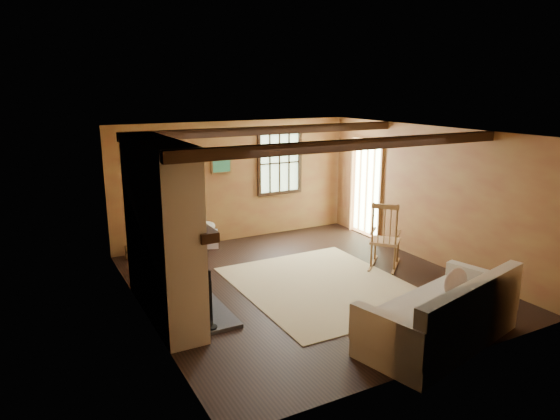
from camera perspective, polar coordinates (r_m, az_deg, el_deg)
ground at (r=8.03m, az=2.88°, el=-8.40°), size 5.50×5.50×0.00m
room_envelope at (r=7.89m, az=3.43°, el=3.58°), size 5.02×5.52×2.44m
fireplace at (r=6.84m, az=-13.23°, el=-2.99°), size 1.02×2.30×2.40m
rug at (r=7.97m, az=4.87°, el=-8.58°), size 2.50×3.00×0.01m
rocking_chair at (r=8.78m, az=11.91°, el=-3.33°), size 0.92×0.88×1.16m
sofa at (r=6.48m, az=18.19°, el=-11.74°), size 2.37×1.46×0.89m
firewood_pile at (r=9.51m, az=-15.09°, el=-4.42°), size 0.72×0.13×0.26m
laundry_basket at (r=9.86m, az=-8.54°, el=-3.31°), size 0.60×0.53×0.30m
basket_pillow at (r=9.79m, az=-8.60°, el=-1.90°), size 0.48×0.42×0.21m
armchair at (r=9.05m, az=-11.70°, el=-3.80°), size 1.00×1.00×0.68m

